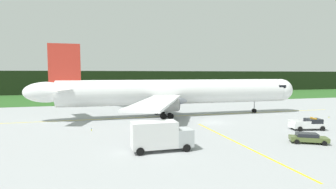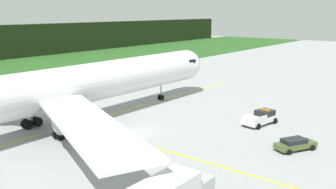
# 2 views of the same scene
# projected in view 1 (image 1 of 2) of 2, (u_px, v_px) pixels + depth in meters

# --- Properties ---
(ground) EXTENTS (320.00, 320.00, 0.00)m
(ground) POSITION_uv_depth(u_px,v_px,m) (212.00, 122.00, 49.06)
(ground) COLOR #989C9E
(grass_verge) EXTENTS (320.00, 44.01, 0.04)m
(grass_verge) POSITION_uv_depth(u_px,v_px,m) (150.00, 97.00, 103.40)
(grass_verge) COLOR #28561F
(grass_verge) RESTS_ON ground
(distant_tree_line) EXTENTS (288.00, 4.03, 10.22)m
(distant_tree_line) POSITION_uv_depth(u_px,v_px,m) (139.00, 82.00, 126.21)
(distant_tree_line) COLOR black
(distant_tree_line) RESTS_ON ground
(taxiway_centerline_main) EXTENTS (77.17, 0.87, 0.01)m
(taxiway_centerline_main) POSITION_uv_depth(u_px,v_px,m) (178.00, 116.00, 56.61)
(taxiway_centerline_main) COLOR yellow
(taxiway_centerline_main) RESTS_ON ground
(taxiway_centerline_spur) EXTENTS (0.50, 26.85, 0.01)m
(taxiway_centerline_spur) POSITION_uv_depth(u_px,v_px,m) (237.00, 143.00, 34.50)
(taxiway_centerline_spur) COLOR yellow
(taxiway_centerline_spur) RESTS_ON ground
(airliner) EXTENTS (57.77, 47.82, 14.55)m
(airliner) POSITION_uv_depth(u_px,v_px,m) (175.00, 92.00, 56.05)
(airliner) COLOR white
(airliner) RESTS_ON ground
(ops_pickup_truck) EXTENTS (5.72, 3.12, 1.94)m
(ops_pickup_truck) POSITION_uv_depth(u_px,v_px,m) (309.00, 124.00, 42.49)
(ops_pickup_truck) COLOR white
(ops_pickup_truck) RESTS_ON ground
(catering_truck) EXTENTS (7.09, 2.68, 3.62)m
(catering_truck) POSITION_uv_depth(u_px,v_px,m) (160.00, 135.00, 30.74)
(catering_truck) COLOR #AEB4B6
(catering_truck) RESTS_ON ground
(staff_car) EXTENTS (4.77, 3.66, 1.30)m
(staff_car) POSITION_uv_depth(u_px,v_px,m) (308.00, 138.00, 34.26)
(staff_car) COLOR #4B5A2C
(staff_car) RESTS_ON ground
(taxiway_edge_light_east) EXTENTS (0.12, 0.12, 0.38)m
(taxiway_edge_light_east) POSITION_uv_depth(u_px,v_px,m) (329.00, 117.00, 53.83)
(taxiway_edge_light_east) COLOR yellow
(taxiway_edge_light_east) RESTS_ON ground
(taxiway_edge_light_west) EXTENTS (0.12, 0.12, 0.50)m
(taxiway_edge_light_west) POSITION_uv_depth(u_px,v_px,m) (92.00, 129.00, 41.44)
(taxiway_edge_light_west) COLOR yellow
(taxiway_edge_light_west) RESTS_ON ground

